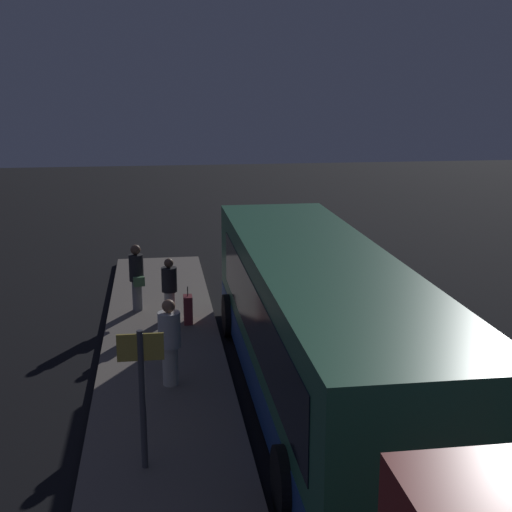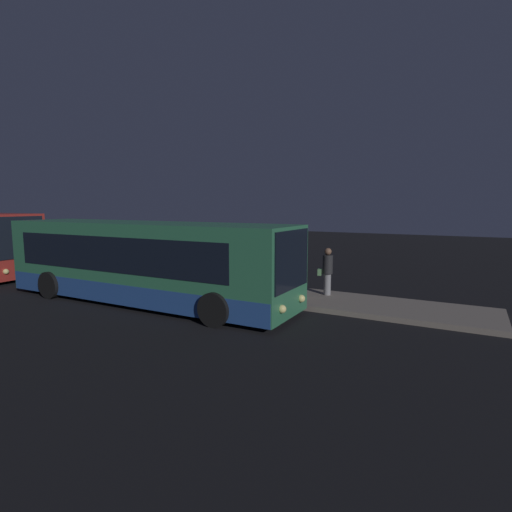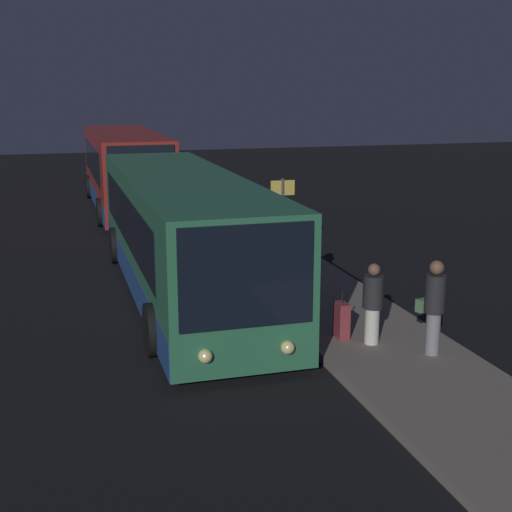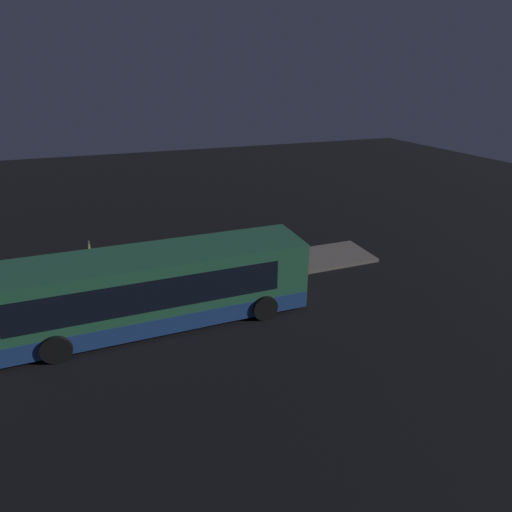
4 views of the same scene
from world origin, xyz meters
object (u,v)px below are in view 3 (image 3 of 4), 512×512
(bus_second, at_px, (125,171))
(passenger_waiting, at_px, (373,301))
(passenger_boarding, at_px, (303,249))
(passenger_with_bags, at_px, (434,304))
(bus_lead, at_px, (182,235))
(sign_post, at_px, (282,208))
(suitcase, at_px, (342,320))

(bus_second, xyz_separation_m, passenger_waiting, (17.71, 2.71, -0.54))
(bus_second, bearing_deg, passenger_boarding, 11.65)
(passenger_boarding, bearing_deg, passenger_waiting, -12.46)
(passenger_with_bags, bearing_deg, passenger_waiting, 123.23)
(bus_lead, relative_size, passenger_with_bags, 6.63)
(bus_second, height_order, passenger_with_bags, bus_second)
(bus_second, xyz_separation_m, sign_post, (10.52, 3.29, 0.04))
(suitcase, bearing_deg, bus_second, -172.50)
(passenger_boarding, xyz_separation_m, sign_post, (-3.09, 0.48, 0.48))
(sign_post, bearing_deg, bus_lead, -55.52)
(suitcase, bearing_deg, passenger_waiting, 44.50)
(bus_lead, relative_size, bus_second, 1.09)
(passenger_boarding, xyz_separation_m, passenger_waiting, (4.11, -0.10, -0.10))
(suitcase, relative_size, sign_post, 0.42)
(bus_second, bearing_deg, passenger_waiting, 8.69)
(bus_lead, xyz_separation_m, bus_second, (-12.77, 0.00, 0.11))
(bus_lead, bearing_deg, passenger_waiting, 28.74)
(bus_lead, relative_size, passenger_waiting, 7.45)
(bus_second, bearing_deg, suitcase, 7.50)
(bus_second, distance_m, sign_post, 11.02)
(bus_lead, xyz_separation_m, passenger_with_bags, (5.73, 3.53, -0.32))
(passenger_with_bags, xyz_separation_m, suitcase, (-1.24, -1.26, -0.60))
(bus_second, bearing_deg, passenger_with_bags, 10.80)
(bus_second, bearing_deg, bus_lead, -0.00)
(bus_second, relative_size, passenger_waiting, 6.86)
(passenger_waiting, distance_m, passenger_with_bags, 1.15)
(passenger_boarding, relative_size, sign_post, 0.78)
(passenger_with_bags, bearing_deg, bus_lead, 108.92)
(bus_lead, xyz_separation_m, passenger_boarding, (0.83, 2.80, -0.33))
(bus_lead, height_order, bus_second, bus_second)
(bus_lead, xyz_separation_m, sign_post, (-2.26, 3.29, 0.15))
(bus_lead, height_order, passenger_with_bags, bus_lead)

